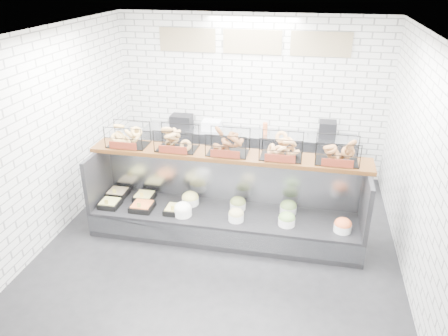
# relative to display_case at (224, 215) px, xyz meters

# --- Properties ---
(ground) EXTENTS (5.50, 5.50, 0.00)m
(ground) POSITION_rel_display_case_xyz_m (0.02, -0.34, -0.33)
(ground) COLOR black
(ground) RESTS_ON ground
(room_shell) EXTENTS (5.02, 5.51, 3.01)m
(room_shell) POSITION_rel_display_case_xyz_m (0.02, 0.26, 1.73)
(room_shell) COLOR white
(room_shell) RESTS_ON ground
(display_case) EXTENTS (4.00, 0.90, 1.20)m
(display_case) POSITION_rel_display_case_xyz_m (0.00, 0.00, 0.00)
(display_case) COLOR black
(display_case) RESTS_ON ground
(bagel_shelf) EXTENTS (4.10, 0.50, 0.40)m
(bagel_shelf) POSITION_rel_display_case_xyz_m (0.02, 0.18, 1.06)
(bagel_shelf) COLOR #3B200C
(bagel_shelf) RESTS_ON display_case
(prep_counter) EXTENTS (4.00, 0.60, 1.20)m
(prep_counter) POSITION_rel_display_case_xyz_m (0.01, 2.09, 0.14)
(prep_counter) COLOR #93969B
(prep_counter) RESTS_ON ground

